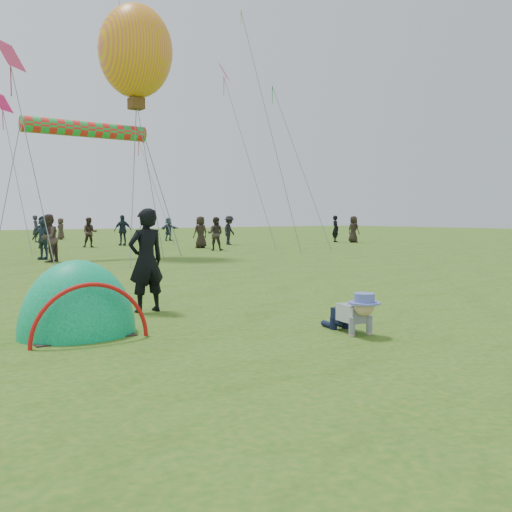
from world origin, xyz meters
TOP-DOWN VIEW (x-y plane):
  - ground at (0.00, 0.00)m, footprint 140.00×140.00m
  - crawling_toddler at (0.84, -0.28)m, footprint 0.72×0.92m
  - popup_tent at (-2.50, 1.99)m, footprint 1.73×1.44m
  - standing_adult at (-0.85, 3.25)m, footprint 0.71×0.49m
  - crowd_person_0 at (21.15, 21.70)m, footprint 0.63×0.76m
  - crowd_person_1 at (9.75, 18.32)m, footprint 1.03×1.02m
  - crowd_person_2 at (7.82, 25.57)m, footprint 1.06×0.45m
  - crowd_person_4 at (7.44, 36.45)m, footprint 0.75×0.90m
  - crowd_person_5 at (3.21, 25.22)m, footprint 1.19×1.67m
  - crowd_person_6 at (4.80, 32.98)m, footprint 0.55×0.72m
  - crowd_person_7 at (5.58, 24.80)m, footprint 0.97×0.87m
  - crowd_person_8 at (1.03, 17.13)m, footprint 0.90×0.98m
  - crowd_person_9 at (13.46, 22.81)m, footprint 1.30×1.15m
  - crowd_person_10 at (10.27, 20.73)m, footprint 0.87×0.60m
  - crowd_person_11 at (13.05, 30.09)m, footprint 1.57×0.83m
  - crowd_person_13 at (0.84, 15.62)m, footprint 1.09×1.11m
  - crowd_person_14 at (13.60, 35.24)m, footprint 0.72×1.09m
  - crowd_person_16 at (21.67, 20.55)m, footprint 0.64×0.90m
  - balloon_kite at (4.93, 16.79)m, footprint 3.11×3.11m
  - rainbow_tube_kite at (2.89, 17.22)m, footprint 5.12×0.64m
  - diamond_kite_0 at (-0.33, 15.56)m, footprint 1.21×1.21m
  - diamond_kite_5 at (12.63, 22.05)m, footprint 1.16×1.16m
  - diamond_kite_6 at (1.25, 24.72)m, footprint 1.15×1.15m
  - diamond_kite_7 at (10.42, 29.05)m, footprint 1.12×1.12m
  - diamond_kite_8 at (11.95, 19.26)m, footprint 0.78×0.78m
  - diamond_kite_9 at (14.71, 20.18)m, footprint 1.04×1.04m

SIDE VIEW (x-z plane):
  - ground at x=0.00m, z-range 0.00..0.00m
  - popup_tent at x=-2.50m, z-range -1.10..1.10m
  - crawling_toddler at x=0.84m, z-range 0.00..0.64m
  - crowd_person_4 at x=7.44m, z-range 0.00..1.58m
  - crowd_person_8 at x=1.03m, z-range 0.00..1.61m
  - crowd_person_11 at x=13.05m, z-range 0.00..1.62m
  - crowd_person_7 at x=5.58m, z-range 0.00..1.66m
  - crowd_person_1 at x=9.75m, z-range 0.00..1.68m
  - crowd_person_10 at x=10.27m, z-range 0.00..1.72m
  - crowd_person_14 at x=13.60m, z-range 0.00..1.72m
  - crowd_person_16 at x=21.67m, z-range 0.00..1.74m
  - crowd_person_5 at x=3.21m, z-range 0.00..1.74m
  - crowd_person_9 at x=13.46m, z-range 0.00..1.75m
  - crowd_person_0 at x=21.15m, z-range 0.00..1.77m
  - crowd_person_6 at x=4.80m, z-range 0.00..1.78m
  - crowd_person_13 at x=0.84m, z-range 0.00..1.80m
  - crowd_person_2 at x=7.82m, z-range 0.00..1.80m
  - standing_adult at x=-0.85m, z-range 0.00..1.86m
  - rainbow_tube_kite at x=2.89m, z-range 4.97..5.61m
  - diamond_kite_7 at x=10.42m, z-range 6.54..7.45m
  - diamond_kite_0 at x=-0.33m, z-range 6.90..7.89m
  - diamond_kite_6 at x=1.25m, z-range 6.93..7.87m
  - balloon_kite at x=4.93m, z-range 6.26..10.61m
  - diamond_kite_9 at x=14.71m, z-range 8.94..9.80m
  - diamond_kite_5 at x=12.63m, z-range 9.53..10.48m
  - diamond_kite_8 at x=11.95m, z-range 12.35..12.99m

